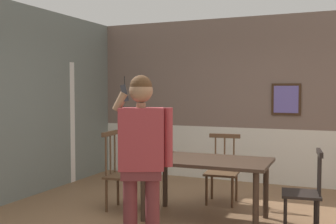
% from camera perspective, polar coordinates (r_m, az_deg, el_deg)
% --- Properties ---
extents(room_back_partition, '(5.79, 0.17, 2.89)m').
position_cam_1_polar(room_back_partition, '(7.42, 11.10, 1.23)').
color(room_back_partition, '#756056').
rests_on(room_back_partition, ground_plane).
extents(room_left_partition, '(0.13, 5.69, 2.89)m').
position_cam_1_polar(room_left_partition, '(6.26, -22.04, 1.21)').
color(room_left_partition, slate).
rests_on(room_left_partition, ground_plane).
extents(dining_table, '(1.59, 0.93, 0.76)m').
position_cam_1_polar(dining_table, '(5.22, 5.17, -7.49)').
color(dining_table, '#38281E').
rests_on(dining_table, ground_plane).
extents(chair_near_window, '(0.48, 0.48, 0.94)m').
position_cam_1_polar(chair_near_window, '(5.06, 18.25, -10.40)').
color(chair_near_window, black).
rests_on(chair_near_window, ground_plane).
extents(chair_by_doorway, '(0.49, 0.49, 1.06)m').
position_cam_1_polar(chair_by_doorway, '(5.70, -6.40, -8.35)').
color(chair_by_doorway, '#513823').
rests_on(chair_by_doorway, ground_plane).
extents(chair_at_table_head, '(0.49, 0.49, 0.98)m').
position_cam_1_polar(chair_at_table_head, '(6.05, 7.48, -7.97)').
color(chair_at_table_head, '#513823').
rests_on(chair_at_table_head, ground_plane).
extents(person_figure, '(0.53, 0.40, 1.76)m').
position_cam_1_polar(person_figure, '(4.03, -3.61, -5.36)').
color(person_figure, brown).
rests_on(person_figure, ground_plane).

